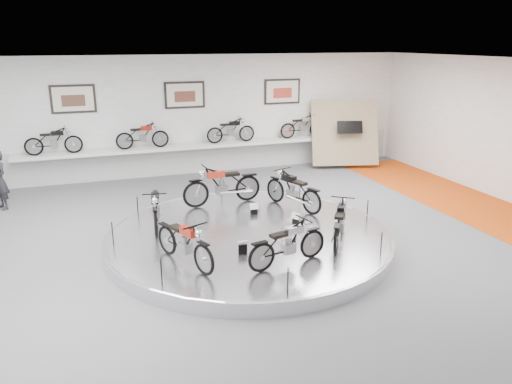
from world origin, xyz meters
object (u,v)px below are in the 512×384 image
object	(u,v)px
bike_c	(156,207)
bike_f	(340,222)
shelf	(188,147)
bike_b	(222,185)
display_platform	(249,238)
bike_a	(293,190)
bike_d	(184,242)
bike_e	(288,243)

from	to	relation	value
bike_c	bike_f	world-z (taller)	bike_c
shelf	bike_b	distance (m)	4.26
display_platform	bike_a	world-z (taller)	bike_a
display_platform	bike_f	xyz separation A→B (m)	(1.66, -1.16, 0.60)
bike_d	bike_f	size ratio (longest dim) A/B	1.02
bike_d	bike_b	bearing A→B (deg)	130.73
bike_c	bike_e	xyz separation A→B (m)	(2.07, -2.92, -0.02)
bike_a	bike_f	xyz separation A→B (m)	(0.06, -2.39, -0.04)
bike_a	bike_f	world-z (taller)	bike_a
bike_e	bike_f	bearing A→B (deg)	11.61
display_platform	shelf	world-z (taller)	shelf
display_platform	bike_b	xyz separation A→B (m)	(-0.01, 2.14, 0.68)
bike_b	bike_d	bearing A→B (deg)	58.49
bike_e	shelf	bearing A→B (deg)	78.11
display_platform	bike_b	size ratio (longest dim) A/B	3.53
bike_e	bike_d	bearing A→B (deg)	146.99
bike_f	display_platform	bearing A→B (deg)	90.00
bike_c	bike_d	size ratio (longest dim) A/B	1.00
shelf	bike_f	distance (m)	7.74
shelf	bike_e	distance (m)	8.25
shelf	display_platform	bearing A→B (deg)	-90.00
display_platform	bike_f	bearing A→B (deg)	-34.87
bike_c	bike_f	bearing A→B (deg)	66.63
bike_c	display_platform	bearing A→B (deg)	69.27
bike_b	bike_c	world-z (taller)	bike_b
bike_c	bike_b	bearing A→B (deg)	128.07
bike_d	bike_f	world-z (taller)	bike_d
bike_b	bike_f	distance (m)	3.70
bike_a	bike_b	xyz separation A→B (m)	(-1.62, 0.91, 0.05)
bike_e	bike_f	size ratio (longest dim) A/B	0.98
bike_d	bike_e	xyz separation A→B (m)	(1.86, -0.68, -0.02)
shelf	bike_d	distance (m)	7.76
display_platform	bike_d	distance (m)	2.14
bike_b	bike_e	xyz separation A→B (m)	(0.18, -3.98, -0.09)
shelf	bike_a	size ratio (longest dim) A/B	6.63
bike_a	bike_e	xyz separation A→B (m)	(-1.44, -3.08, -0.05)
display_platform	bike_b	bearing A→B (deg)	90.34
bike_c	bike_f	size ratio (longest dim) A/B	1.03
shelf	bike_f	size ratio (longest dim) A/B	7.20
shelf	bike_c	xyz separation A→B (m)	(-1.91, -5.33, -0.24)
display_platform	bike_a	bearing A→B (deg)	37.49
bike_b	bike_d	size ratio (longest dim) A/B	1.16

